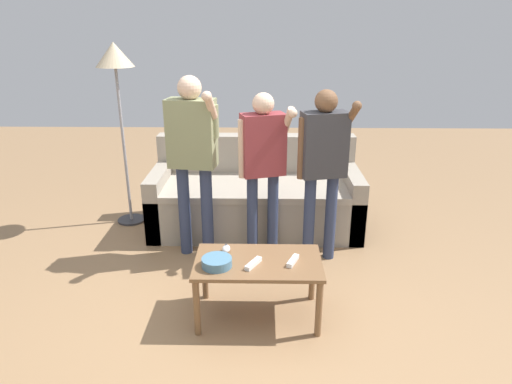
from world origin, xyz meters
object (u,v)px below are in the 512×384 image
Objects in this scene: game_remote_nunchuk at (226,249)px; game_remote_wand_far at (293,261)px; coffee_table at (258,269)px; player_center at (263,157)px; floor_lamp at (116,68)px; player_right at (323,157)px; snack_bowl at (217,262)px; couch at (256,197)px; player_left at (192,147)px; game_remote_wand_near at (253,264)px.

game_remote_wand_far is (0.45, -0.14, -0.01)m from game_remote_nunchuk.
player_center is (0.03, 0.91, 0.52)m from coffee_table.
floor_lamp is 11.44× the size of game_remote_wand_far.
floor_lamp is at bearing 134.08° from game_remote_wand_far.
player_right is at bearing -22.51° from floor_lamp.
player_right is at bearing -9.97° from player_center.
snack_bowl is 0.14× the size of player_center.
snack_bowl is (-0.22, -1.59, 0.16)m from couch.
couch is 1.51m from coffee_table.
game_remote_nunchuk is 1.12m from player_right.
player_center is at bearing 102.22° from game_remote_wand_far.
game_remote_wand_far reaches higher than coffee_table.
game_remote_wand_far is (0.20, -0.93, -0.44)m from player_center.
player_left is at bearing 105.98° from snack_bowl.
couch is 1.13× the size of floor_lamp.
player_left is 1.06× the size of player_right.
player_right is 1.01m from game_remote_wand_far.
game_remote_nunchuk is 0.94m from player_center.
player_left is 1.22m from game_remote_wand_near.
snack_bowl is 0.13× the size of player_left.
snack_bowl is at bearing -106.75° from player_center.
player_right reaches higher than couch.
couch is at bearing 90.51° from game_remote_wand_near.
snack_bowl is 2.26× the size of game_remote_nunchuk.
player_left is 9.62× the size of game_remote_wand_near.
game_remote_nunchuk is 0.55× the size of game_remote_wand_near.
coffee_table is at bearing -121.80° from player_right.
game_remote_wand_near is at bearing -93.46° from player_center.
game_remote_nunchuk reaches higher than coffee_table.
player_right is (0.48, -0.08, 0.02)m from player_center.
player_left reaches higher than game_remote_wand_near.
game_remote_wand_near is at bearing -121.34° from player_right.
coffee_table is 4.29× the size of snack_bowl.
player_center is (1.36, -0.68, -0.64)m from floor_lamp.
coffee_table is 5.53× the size of game_remote_wand_far.
floor_lamp is 10.98× the size of game_remote_wand_near.
coffee_table is at bearing -91.79° from player_center.
player_right is 1.14m from game_remote_wand_near.
floor_lamp reaches higher than game_remote_wand_near.
couch is 22.73× the size of game_remote_nunchuk.
snack_bowl is at bearing -102.91° from game_remote_nunchuk.
game_remote_wand_far is at bearing -6.08° from coffee_table.
player_left reaches higher than player_right.
game_remote_nunchuk is at bearing 151.75° from coffee_table.
player_left is 10.02× the size of game_remote_wand_far.
game_remote_nunchuk is 0.06× the size of player_left.
snack_bowl is 1.14m from player_left.
game_remote_wand_far is (0.28, -1.54, 0.15)m from couch.
coffee_table is 9.70× the size of game_remote_nunchuk.
game_remote_wand_near is (0.19, -0.19, -0.01)m from game_remote_nunchuk.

